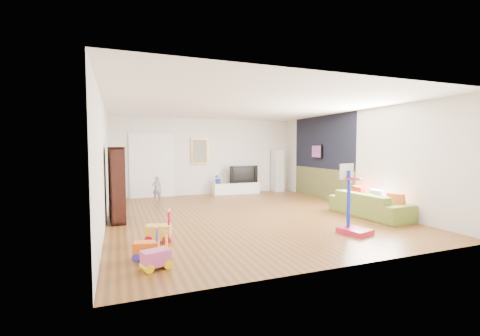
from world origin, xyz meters
name	(u,v)px	position (x,y,z in m)	size (l,w,h in m)	color
floor	(246,215)	(0.00, 0.00, 0.00)	(6.50, 7.50, 0.00)	brown
ceiling	(246,106)	(0.00, 0.00, 2.70)	(6.50, 7.50, 0.00)	white
wall_back	(207,157)	(0.00, 3.75, 1.35)	(6.50, 0.00, 2.70)	silver
wall_front	(347,172)	(0.00, -3.75, 1.35)	(6.50, 0.00, 2.70)	silver
wall_left	(104,163)	(-3.25, 0.00, 1.35)	(0.00, 7.50, 2.70)	silver
wall_right	(352,159)	(3.25, 0.00, 1.35)	(0.00, 7.50, 2.70)	silver
navy_accent	(322,142)	(3.23, 1.40, 1.85)	(0.01, 3.20, 1.70)	black
olive_wainscot	(321,184)	(3.23, 1.40, 0.50)	(0.01, 3.20, 1.00)	brown
doorway	(152,166)	(-1.90, 3.71, 1.05)	(1.45, 0.06, 2.10)	white
painting_back	(200,151)	(-0.25, 3.71, 1.55)	(0.62, 0.06, 0.92)	gold
artwork_right	(317,151)	(3.17, 1.60, 1.55)	(0.04, 0.56, 0.46)	#7F3F8C
media_console	(236,188)	(1.02, 3.47, 0.20)	(1.70, 0.43, 0.40)	white
tall_cabinet	(278,171)	(2.73, 3.50, 0.79)	(0.37, 0.37, 1.59)	silver
bookshelf	(116,184)	(-3.01, 0.48, 0.85)	(0.30, 1.16, 1.70)	black
sofa	(369,204)	(2.74, -1.27, 0.30)	(2.03, 0.79, 0.59)	olive
basketball_hoop	(356,199)	(1.34, -2.40, 0.69)	(0.47, 0.57, 1.37)	#B21C37
ride_on_yellow	(158,226)	(-2.32, -1.60, 0.29)	(0.43, 0.27, 0.58)	gold
ride_on_orange	(146,243)	(-2.60, -2.42, 0.25)	(0.37, 0.23, 0.50)	#DD5E12
ride_on_pink	(156,251)	(-2.51, -2.88, 0.25)	(0.38, 0.23, 0.50)	#CB4D9E
child	(157,189)	(-1.83, 2.94, 0.39)	(0.28, 0.19, 0.78)	gray
tv	(243,174)	(1.29, 3.49, 0.71)	(1.08, 0.14, 0.62)	black
vase_plant	(218,178)	(0.34, 3.45, 0.59)	(0.35, 0.30, 0.39)	#1F2F96
pillow_left	(396,201)	(2.95, -1.88, 0.47)	(0.10, 0.38, 0.38)	#C9592D
pillow_center	(377,197)	(2.97, -1.29, 0.47)	(0.10, 0.38, 0.38)	white
pillow_right	(359,194)	(2.95, -0.68, 0.47)	(0.11, 0.41, 0.41)	red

